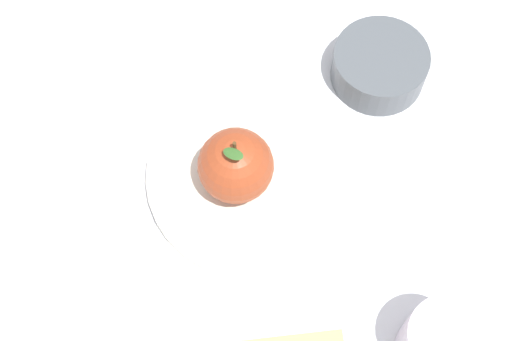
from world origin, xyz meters
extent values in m
plane|color=silver|center=(0.00, 0.00, 0.00)|extent=(2.40, 2.40, 0.00)
cylinder|color=silver|center=(-0.03, -0.01, 0.01)|extent=(0.23, 0.23, 0.01)
torus|color=silver|center=(-0.03, -0.01, 0.01)|extent=(0.23, 0.23, 0.01)
sphere|color=#9E3D1E|center=(-0.02, -0.03, 0.05)|extent=(0.08, 0.08, 0.08)
cylinder|color=#4C3319|center=(-0.02, -0.03, 0.10)|extent=(0.00, 0.00, 0.01)
ellipsoid|color=#386628|center=(-0.01, -0.03, 0.10)|extent=(0.02, 0.03, 0.01)
cylinder|color=#4C5156|center=(-0.17, 0.11, 0.02)|extent=(0.11, 0.11, 0.04)
torus|color=#4C5156|center=(-0.17, 0.11, 0.04)|extent=(0.11, 0.11, 0.01)
cylinder|color=#3D4145|center=(-0.17, 0.11, 0.04)|extent=(0.09, 0.09, 0.01)
torus|color=silver|center=(0.13, 0.18, 0.07)|extent=(0.08, 0.08, 0.01)
cylinder|color=#958B99|center=(0.13, 0.18, 0.07)|extent=(0.06, 0.06, 0.01)
camera|label=1|loc=(0.29, 0.02, 0.72)|focal=51.64mm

